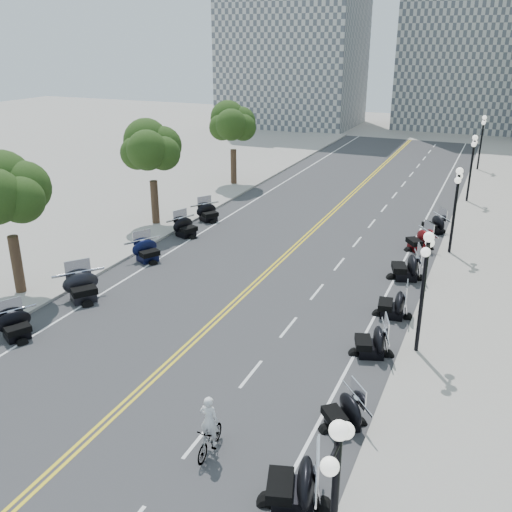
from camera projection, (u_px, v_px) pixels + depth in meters
The scene contains 46 objects.
ground at pixel (177, 356), 22.46m from camera, with size 160.00×160.00×0.00m, color gray.
road at pixel (272, 268), 31.01m from camera, with size 16.00×90.00×0.01m, color #333335.
centerline_yellow_a at pixel (270, 268), 31.06m from camera, with size 0.12×90.00×0.00m, color yellow.
centerline_yellow_b at pixel (274, 268), 30.97m from camera, with size 0.12×90.00×0.00m, color yellow.
edge_line_north at pixel (390, 287), 28.62m from camera, with size 0.12×90.00×0.00m, color white.
edge_line_south at pixel (171, 251), 33.40m from camera, with size 0.12×90.00×0.00m, color white.
lane_dash_5 at pixel (199, 439), 17.85m from camera, with size 0.12×2.00×0.00m, color white.
lane_dash_6 at pixel (251, 374), 21.27m from camera, with size 0.12×2.00×0.00m, color white.
lane_dash_7 at pixel (288, 327), 24.69m from camera, with size 0.12×2.00×0.00m, color white.
lane_dash_8 at pixel (317, 292), 28.11m from camera, with size 0.12×2.00×0.00m, color white.
lane_dash_9 at pixel (339, 264), 31.53m from camera, with size 0.12×2.00×0.00m, color white.
lane_dash_10 at pixel (357, 242), 34.95m from camera, with size 0.12×2.00×0.00m, color white.
lane_dash_11 at pixel (372, 223), 38.37m from camera, with size 0.12×2.00×0.00m, color white.
lane_dash_12 at pixel (384, 208), 41.79m from camera, with size 0.12×2.00×0.00m, color white.
lane_dash_13 at pixel (395, 195), 45.21m from camera, with size 0.12×2.00×0.00m, color white.
lane_dash_14 at pixel (404, 184), 48.63m from camera, with size 0.12×2.00×0.00m, color white.
lane_dash_15 at pixel (411, 174), 52.05m from camera, with size 0.12×2.00×0.00m, color white.
lane_dash_16 at pixel (418, 166), 55.47m from camera, with size 0.12×2.00×0.00m, color white.
lane_dash_17 at pixel (424, 158), 58.89m from camera, with size 0.12×2.00×0.00m, color white.
lane_dash_18 at pixel (430, 152), 62.31m from camera, with size 0.12×2.00×0.00m, color white.
lane_dash_19 at pixel (434, 146), 65.73m from camera, with size 0.12×2.00×0.00m, color white.
sidewalk_north at pixel (477, 300), 27.07m from camera, with size 5.00×90.00×0.15m, color #9E9991.
sidewalk_south at pixel (113, 241), 34.91m from camera, with size 5.00×90.00×0.15m, color #9E9991.
distant_block_a at pixel (294, 27), 77.51m from camera, with size 18.00×14.00×26.00m, color gray.
distant_block_b at pixel (470, 10), 73.71m from camera, with size 16.00×12.00×30.00m, color gray.
street_lamp_2 at pixel (422, 294), 21.74m from camera, with size 0.50×1.20×4.90m, color black, non-canonical shape.
street_lamp_3 at pixel (454, 211), 32.00m from camera, with size 0.50×1.20×4.90m, color black, non-canonical shape.
street_lamp_4 at pixel (471, 169), 42.26m from camera, with size 0.50×1.20×4.90m, color black, non-canonical shape.
street_lamp_5 at pixel (481, 143), 52.52m from camera, with size 0.50×1.20×4.90m, color black, non-canonical shape.
tree_2 at pixel (7, 200), 26.20m from camera, with size 4.80×4.80×9.20m, color #235619, non-canonical shape.
tree_3 at pixel (152, 154), 36.46m from camera, with size 4.80×4.80×9.20m, color #235619, non-canonical shape.
tree_4 at pixel (233, 128), 46.72m from camera, with size 4.80×4.80×9.20m, color #235619, non-canonical shape.
motorcycle_n_4 at pixel (293, 482), 15.07m from camera, with size 2.18×2.18×1.53m, color black, non-canonical shape.
motorcycle_n_5 at pixel (343, 411), 18.17m from camera, with size 1.77×1.77×1.24m, color black, non-canonical shape.
motorcycle_n_6 at pixel (371, 340), 22.34m from camera, with size 1.91×1.91×1.34m, color black, non-canonical shape.
motorcycle_n_7 at pixel (393, 302), 25.45m from camera, with size 1.94×1.94×1.36m, color black, non-canonical shape.
motorcycle_n_8 at pixel (406, 265), 29.39m from camera, with size 2.14×2.14×1.50m, color black, non-canonical shape.
motorcycle_n_9 at pixel (419, 239), 33.41m from camera, with size 1.94×1.94×1.36m, color #590A0C, non-canonical shape.
motorcycle_n_10 at pixel (434, 223), 36.28m from camera, with size 1.87×1.87×1.31m, color black, non-canonical shape.
motorcycle_s_5 at pixel (15, 324), 23.60m from camera, with size 1.84×1.84×1.29m, color black, non-canonical shape.
motorcycle_s_6 at pixel (82, 286), 26.99m from camera, with size 2.14×2.14×1.50m, color black, non-canonical shape.
motorcycle_s_7 at pixel (147, 250), 31.79m from camera, with size 1.92×1.92×1.34m, color black, non-canonical shape.
motorcycle_s_8 at pixel (186, 226), 35.72m from camera, with size 1.89×1.89×1.33m, color black, non-canonical shape.
motorcycle_s_9 at pixel (208, 212), 38.74m from camera, with size 1.87×1.87×1.31m, color black, non-canonical shape.
bicycle at pixel (210, 439), 17.09m from camera, with size 0.47×1.68×1.01m, color #A51414.
cyclist_rider at pixel (209, 402), 16.62m from camera, with size 0.60×0.39×1.64m, color silver.
Camera 1 is at (10.68, -16.65, 11.78)m, focal length 40.00 mm.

